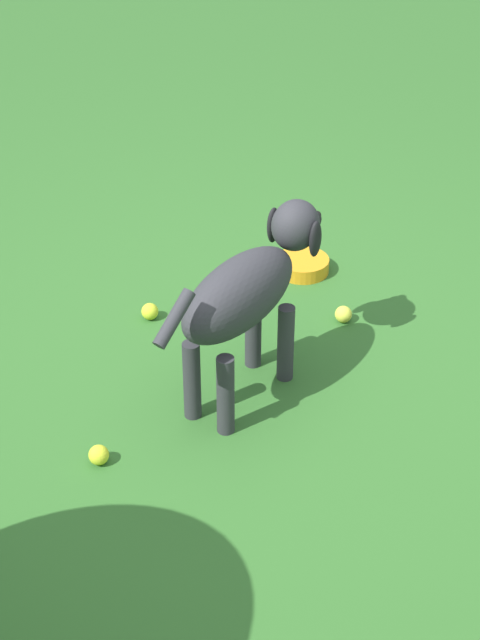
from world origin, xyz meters
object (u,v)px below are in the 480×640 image
(dog, at_px, (249,290))
(tennis_ball_2, at_px, (150,311))
(tennis_ball_0, at_px, (343,314))
(tennis_ball_1, at_px, (99,455))
(water_bowl, at_px, (303,265))

(dog, relative_size, tennis_ball_2, 13.82)
(tennis_ball_0, height_order, tennis_ball_2, same)
(dog, xyz_separation_m, tennis_ball_1, (0.58, -0.22, -0.37))
(dog, distance_m, tennis_ball_1, 0.72)
(dog, height_order, water_bowl, dog)
(tennis_ball_2, height_order, water_bowl, tennis_ball_2)
(tennis_ball_0, height_order, tennis_ball_1, same)
(tennis_ball_1, bearing_deg, tennis_ball_0, 163.69)
(dog, distance_m, tennis_ball_2, 0.69)
(tennis_ball_0, relative_size, water_bowl, 0.30)
(tennis_ball_0, distance_m, tennis_ball_1, 1.17)
(tennis_ball_2, bearing_deg, tennis_ball_0, 118.54)
(tennis_ball_0, distance_m, water_bowl, 0.40)
(tennis_ball_0, bearing_deg, tennis_ball_1, -16.31)
(tennis_ball_1, distance_m, water_bowl, 1.38)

